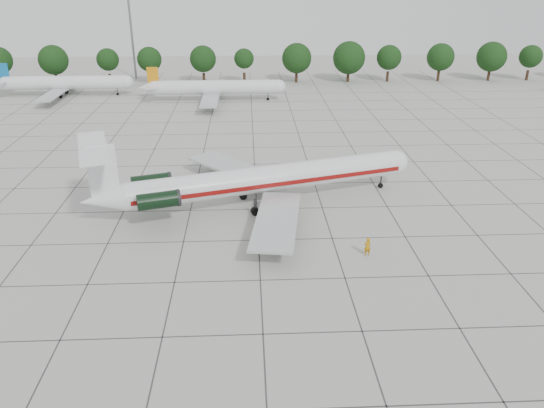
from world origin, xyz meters
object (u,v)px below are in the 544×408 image
object	(u,v)px
main_airliner	(253,180)
bg_airliner_b	(65,83)
floodlight_mast	(130,21)
ground_crew	(367,247)
bg_airliner_c	(215,88)

from	to	relation	value
main_airliner	bg_airliner_b	world-z (taller)	main_airliner
main_airliner	floodlight_mast	size ratio (longest dim) A/B	1.59
ground_crew	bg_airliner_c	world-z (taller)	bg_airliner_c
ground_crew	bg_airliner_c	xyz separation A→B (m)	(-18.71, 69.09, 1.90)
ground_crew	bg_airliner_b	world-z (taller)	bg_airliner_b
main_airliner	bg_airliner_c	bearing A→B (deg)	80.71
bg_airliner_b	main_airliner	bearing A→B (deg)	-56.62
main_airliner	ground_crew	world-z (taller)	main_airliner
main_airliner	bg_airliner_c	distance (m)	56.86
bg_airliner_c	main_airliner	bearing A→B (deg)	-82.55
bg_airliner_b	bg_airliner_c	world-z (taller)	same
bg_airliner_b	floodlight_mast	xyz separation A→B (m)	(11.88, 20.08, 11.37)
ground_crew	floodlight_mast	distance (m)	105.01
main_airliner	bg_airliner_b	size ratio (longest dim) A/B	1.43
bg_airliner_c	ground_crew	bearing A→B (deg)	-74.85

